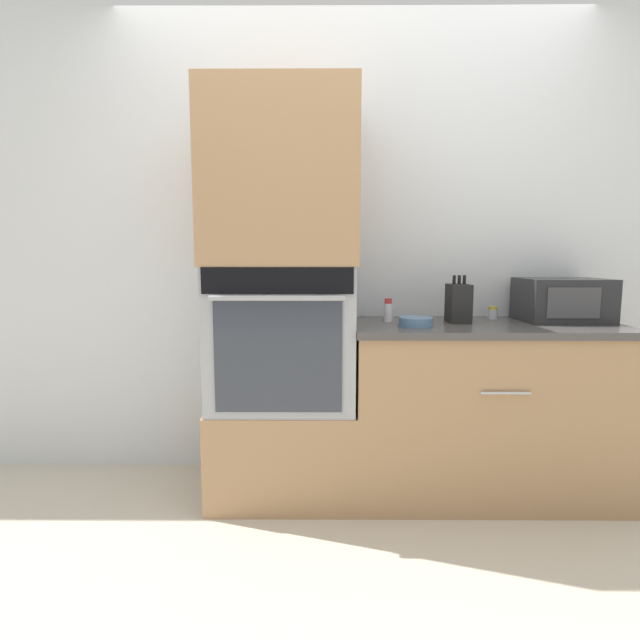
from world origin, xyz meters
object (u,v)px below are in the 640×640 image
object	(u,v)px
bowl	(416,322)
condiment_jar_near	(388,310)
condiment_jar_mid	(389,313)
condiment_jar_far	(493,313)
microwave	(562,300)
knife_block	(458,303)
wall_oven	(283,335)

from	to	relation	value
bowl	condiment_jar_near	distance (m)	0.20
condiment_jar_mid	bowl	bearing A→B (deg)	-73.06
bowl	condiment_jar_mid	distance (m)	0.30
condiment_jar_mid	condiment_jar_far	size ratio (longest dim) A/B	0.95
microwave	bowl	distance (m)	0.81
microwave	condiment_jar_far	xyz separation A→B (m)	(-0.32, 0.09, -0.08)
knife_block	condiment_jar_far	xyz separation A→B (m)	(0.22, 0.14, -0.07)
condiment_jar_far	condiment_jar_mid	bearing A→B (deg)	179.91
knife_block	wall_oven	bearing A→B (deg)	-177.04
condiment_jar_mid	condiment_jar_far	distance (m)	0.55
wall_oven	knife_block	size ratio (longest dim) A/B	2.91
wall_oven	condiment_jar_mid	distance (m)	0.59
bowl	condiment_jar_far	distance (m)	0.55
condiment_jar_mid	condiment_jar_far	world-z (taller)	condiment_jar_far
wall_oven	microwave	size ratio (longest dim) A/B	1.68
wall_oven	condiment_jar_far	xyz separation A→B (m)	(1.10, 0.18, 0.09)
bowl	condiment_jar_far	bearing A→B (deg)	31.92
wall_oven	microwave	bearing A→B (deg)	3.74
microwave	condiment_jar_mid	bearing A→B (deg)	173.97
microwave	condiment_jar_near	xyz separation A→B (m)	(-0.89, -0.03, -0.05)
microwave	condiment_jar_near	world-z (taller)	microwave
condiment_jar_near	condiment_jar_mid	bearing A→B (deg)	80.25
knife_block	condiment_jar_far	world-z (taller)	knife_block
wall_oven	condiment_jar_mid	xyz separation A→B (m)	(0.55, 0.19, 0.09)
microwave	condiment_jar_mid	world-z (taller)	microwave
wall_oven	condiment_jar_far	size ratio (longest dim) A/B	10.46
knife_block	condiment_jar_far	size ratio (longest dim) A/B	3.59
bowl	condiment_jar_near	bearing A→B (deg)	123.42
microwave	condiment_jar_far	size ratio (longest dim) A/B	6.21
wall_oven	condiment_jar_far	distance (m)	1.12
knife_block	condiment_jar_mid	bearing A→B (deg)	157.08
condiment_jar_near	condiment_jar_mid	xyz separation A→B (m)	(0.02, 0.12, -0.03)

